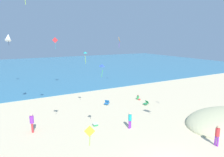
{
  "coord_description": "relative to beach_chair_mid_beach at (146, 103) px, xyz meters",
  "views": [
    {
      "loc": [
        -8.64,
        -7.45,
        8.21
      ],
      "look_at": [
        0.0,
        8.36,
        4.52
      ],
      "focal_mm": 31.64,
      "sensor_mm": 36.0,
      "label": 1
    }
  ],
  "objects": [
    {
      "name": "ground_plane",
      "position": [
        -6.44,
        -1.2,
        -0.26
      ],
      "size": [
        120.0,
        120.0,
        0.0
      ],
      "primitive_type": "plane",
      "color": "beige"
    },
    {
      "name": "ocean_water",
      "position": [
        -6.44,
        39.38,
        -0.24
      ],
      "size": [
        120.0,
        60.0,
        0.05
      ],
      "primitive_type": "cube",
      "color": "teal",
      "rests_on": "ground_plane"
    },
    {
      "name": "beach_chair_mid_beach",
      "position": [
        0.0,
        0.0,
        0.0
      ],
      "size": [
        0.62,
        0.58,
        0.54
      ],
      "rotation": [
        0.0,
        0.0,
        3.21
      ],
      "color": "#2D9956",
      "rests_on": "ground_plane"
    },
    {
      "name": "beach_chair_far_left",
      "position": [
        -4.29,
        2.46,
        -0.0
      ],
      "size": [
        0.82,
        0.82,
        0.56
      ],
      "rotation": [
        0.0,
        0.0,
        3.84
      ],
      "color": "#2370B2",
      "rests_on": "ground_plane"
    },
    {
      "name": "cooler_box",
      "position": [
        -8.04,
        -2.46,
        -0.14
      ],
      "size": [
        0.47,
        0.44,
        0.23
      ],
      "rotation": [
        0.0,
        0.0,
        6.21
      ],
      "color": "#339956",
      "rests_on": "ground_plane"
    },
    {
      "name": "person_0",
      "position": [
        -13.49,
        -1.0,
        0.76
      ],
      "size": [
        0.36,
        0.36,
        1.76
      ],
      "rotation": [
        0.0,
        0.0,
        3.18
      ],
      "color": "red",
      "rests_on": "ground_plane"
    },
    {
      "name": "person_1",
      "position": [
        0.39,
        2.24,
        -0.02
      ],
      "size": [
        0.39,
        0.57,
        0.66
      ],
      "rotation": [
        0.0,
        0.0,
        4.94
      ],
      "color": "green",
      "rests_on": "ground_plane"
    },
    {
      "name": "person_2",
      "position": [
        -1.25,
        -10.27,
        0.7
      ],
      "size": [
        0.35,
        0.35,
        1.67
      ],
      "rotation": [
        0.0,
        0.0,
        3.19
      ],
      "color": "purple",
      "rests_on": "ground_plane"
    },
    {
      "name": "person_3",
      "position": [
        -5.46,
        -4.5,
        0.63
      ],
      "size": [
        0.36,
        0.36,
        1.55
      ],
      "rotation": [
        0.0,
        0.0,
        4.91
      ],
      "color": "purple",
      "rests_on": "ground_plane"
    },
    {
      "name": "kite_red",
      "position": [
        -7.84,
        13.16,
        7.61
      ],
      "size": [
        0.91,
        0.17,
        1.78
      ],
      "rotation": [
        0.0,
        0.0,
        0.0
      ],
      "color": "red"
    },
    {
      "name": "kite_white",
      "position": [
        -14.52,
        5.15,
        8.05
      ],
      "size": [
        0.84,
        1.01,
        1.3
      ],
      "rotation": [
        0.0,
        0.0,
        2.86
      ],
      "color": "white"
    },
    {
      "name": "kite_blue",
      "position": [
        -8.88,
        -5.82,
        5.99
      ],
      "size": [
        0.51,
        0.57,
        0.96
      ],
      "rotation": [
        0.0,
        0.0,
        1.1
      ],
      "color": "blue"
    },
    {
      "name": "kite_teal",
      "position": [
        -7.62,
        0.82,
        6.46
      ],
      "size": [
        0.48,
        0.53,
        1.29
      ],
      "rotation": [
        0.0,
        0.0,
        2.0
      ],
      "color": "#1EADAD"
    },
    {
      "name": "kite_yellow",
      "position": [
        -12.04,
        -11.0,
        3.83
      ],
      "size": [
        0.46,
        0.25,
        0.94
      ],
      "rotation": [
        0.0,
        0.0,
        5.57
      ],
      "color": "yellow"
    },
    {
      "name": "kite_orange",
      "position": [
        1.92,
        9.94,
        7.72
      ],
      "size": [
        0.49,
        0.73,
        1.84
      ],
      "rotation": [
        0.0,
        0.0,
        4.42
      ],
      "color": "orange"
    }
  ]
}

